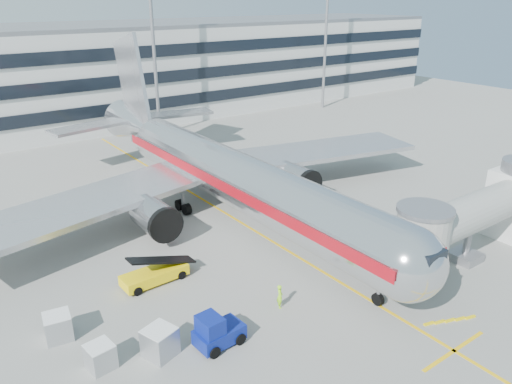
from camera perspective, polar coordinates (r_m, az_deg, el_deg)
ground at (r=41.12m, az=5.19°, el=-7.61°), size 180.00×180.00×0.00m
lead_in_line at (r=48.20m, az=-2.66°, el=-2.94°), size 0.25×70.00×0.01m
stop_bar at (r=33.79m, az=21.70°, el=-16.51°), size 6.00×0.25×0.01m
main_jet at (r=47.96m, az=-3.89°, el=2.35°), size 50.95×48.70×16.06m
jet_bridge at (r=43.88m, az=24.58°, el=-2.05°), size 17.80×4.50×7.00m
terminal at (r=88.78m, az=-20.68°, el=12.37°), size 150.00×24.25×15.60m
light_mast_centre at (r=75.93m, az=-11.73°, el=17.32°), size 2.40×1.20×25.45m
light_mast_east at (r=95.43m, az=8.04°, el=18.34°), size 2.40×1.20×25.45m
belt_loader at (r=38.30m, az=-11.53°, el=-9.15°), size 5.24×2.03×2.49m
baggage_tug at (r=31.50m, az=-4.53°, el=-15.67°), size 3.09×2.08×2.24m
cargo_container_left at (r=34.33m, az=-21.69°, el=-14.11°), size 1.81×1.81×1.68m
cargo_container_right at (r=31.32m, az=-17.37°, el=-17.49°), size 1.61×1.61×1.53m
cargo_container_front at (r=31.31m, az=-10.93°, el=-16.49°), size 2.13×2.13×1.80m
ramp_worker at (r=34.82m, az=2.74°, el=-11.80°), size 0.65×0.75×1.72m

